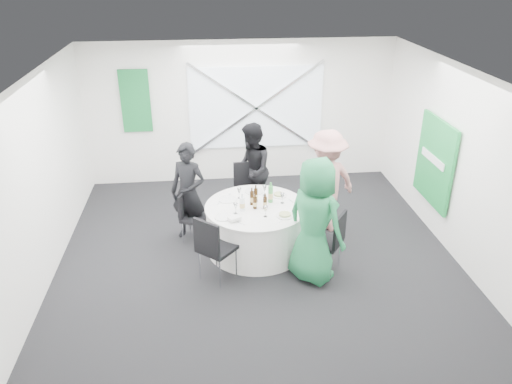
{
  "coord_description": "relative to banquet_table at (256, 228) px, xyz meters",
  "views": [
    {
      "loc": [
        -0.72,
        -6.49,
        4.23
      ],
      "look_at": [
        0.0,
        0.2,
        1.0
      ],
      "focal_mm": 35.0,
      "sensor_mm": 36.0,
      "label": 1
    }
  ],
  "objects": [
    {
      "name": "wine_glass_e",
      "position": [
        0.17,
        0.36,
        0.5
      ],
      "size": [
        0.07,
        0.07,
        0.17
      ],
      "color": "white",
      "rests_on": "banquet_table"
    },
    {
      "name": "window_panel",
      "position": [
        0.3,
        2.76,
        1.12
      ],
      "size": [
        2.6,
        0.03,
        1.6
      ],
      "primitive_type": "cube",
      "color": "silver",
      "rests_on": "wall_back"
    },
    {
      "name": "wall_right",
      "position": [
        3.0,
        -0.2,
        1.02
      ],
      "size": [
        0.0,
        6.0,
        6.0
      ],
      "primitive_type": "plane",
      "rotation": [
        1.57,
        0.0,
        -1.57
      ],
      "color": "white",
      "rests_on": "floor"
    },
    {
      "name": "chair_back",
      "position": [
        -0.04,
        1.16,
        0.19
      ],
      "size": [
        0.46,
        0.47,
        0.97
      ],
      "rotation": [
        0.0,
        0.0,
        0.04
      ],
      "color": "black",
      "rests_on": "floor"
    },
    {
      "name": "beer_bottle_b",
      "position": [
        0.01,
        0.16,
        0.49
      ],
      "size": [
        0.06,
        0.06,
        0.28
      ],
      "color": "#351E09",
      "rests_on": "banquet_table"
    },
    {
      "name": "beer_bottle_d",
      "position": [
        -0.02,
        -0.07,
        0.47
      ],
      "size": [
        0.06,
        0.06,
        0.24
      ],
      "color": "#351E09",
      "rests_on": "banquet_table"
    },
    {
      "name": "person_man_back_left",
      "position": [
        -1.03,
        0.5,
        0.43
      ],
      "size": [
        0.7,
        0.61,
        1.62
      ],
      "primitive_type": "imported",
      "rotation": [
        0.0,
        0.0,
        -0.46
      ],
      "color": "black",
      "rests_on": "floor"
    },
    {
      "name": "wall_left",
      "position": [
        -3.0,
        -0.2,
        1.02
      ],
      "size": [
        0.0,
        6.0,
        6.0
      ],
      "primitive_type": "plane",
      "rotation": [
        1.57,
        0.0,
        1.57
      ],
      "color": "white",
      "rests_on": "floor"
    },
    {
      "name": "chair_front_left",
      "position": [
        -0.68,
        -0.77,
        0.21
      ],
      "size": [
        0.65,
        0.65,
        1.01
      ],
      "rotation": [
        0.0,
        0.0,
        2.41
      ],
      "color": "black",
      "rests_on": "floor"
    },
    {
      "name": "knife_b",
      "position": [
        -0.27,
        -0.51,
        0.38
      ],
      "size": [
        0.12,
        0.12,
        0.01
      ],
      "primitive_type": "cube",
      "rotation": [
        0.0,
        0.0,
        -2.36
      ],
      "color": "silver",
      "rests_on": "banquet_table"
    },
    {
      "name": "chair_back_left",
      "position": [
        -1.02,
        0.41,
        0.1
      ],
      "size": [
        0.49,
        0.49,
        0.82
      ],
      "rotation": [
        0.0,
        0.0,
        1.19
      ],
      "color": "black",
      "rests_on": "floor"
    },
    {
      "name": "wine_glass_a",
      "position": [
        0.1,
        -0.34,
        0.5
      ],
      "size": [
        0.07,
        0.07,
        0.17
      ],
      "color": "white",
      "rests_on": "banquet_table"
    },
    {
      "name": "beer_bottle_c",
      "position": [
        0.13,
        -0.07,
        0.47
      ],
      "size": [
        0.06,
        0.06,
        0.24
      ],
      "color": "#351E09",
      "rests_on": "banquet_table"
    },
    {
      "name": "wine_glass_c",
      "position": [
        -0.23,
        0.31,
        0.5
      ],
      "size": [
        0.07,
        0.07,
        0.17
      ],
      "color": "white",
      "rests_on": "banquet_table"
    },
    {
      "name": "fork_c",
      "position": [
        0.57,
        0.1,
        0.38
      ],
      "size": [
        0.08,
        0.14,
        0.01
      ],
      "primitive_type": "cube",
      "rotation": [
        0.0,
        0.0,
        0.47
      ],
      "color": "silver",
      "rests_on": "banquet_table"
    },
    {
      "name": "ceiling",
      "position": [
        0.0,
        -0.2,
        2.42
      ],
      "size": [
        6.0,
        6.0,
        0.0
      ],
      "primitive_type": "plane",
      "rotation": [
        3.14,
        0.0,
        0.0
      ],
      "color": "white",
      "rests_on": "wall_back"
    },
    {
      "name": "green_water_bottle",
      "position": [
        0.24,
        0.12,
        0.51
      ],
      "size": [
        0.08,
        0.08,
        0.33
      ],
      "color": "green",
      "rests_on": "banquet_table"
    },
    {
      "name": "plate_front_left",
      "position": [
        -0.52,
        -0.31,
        0.39
      ],
      "size": [
        0.24,
        0.24,
        0.01
      ],
      "color": "silver",
      "rests_on": "banquet_table"
    },
    {
      "name": "banquet_table",
      "position": [
        0.0,
        0.0,
        0.0
      ],
      "size": [
        1.56,
        1.56,
        0.76
      ],
      "color": "white",
      "rests_on": "floor"
    },
    {
      "name": "green_banner",
      "position": [
        -2.0,
        2.75,
        1.32
      ],
      "size": [
        0.55,
        0.04,
        1.2
      ],
      "primitive_type": "cube",
      "color": "#156D35",
      "rests_on": "wall_back"
    },
    {
      "name": "clear_water_bottle",
      "position": [
        -0.22,
        -0.11,
        0.48
      ],
      "size": [
        0.08,
        0.08,
        0.27
      ],
      "color": "white",
      "rests_on": "banquet_table"
    },
    {
      "name": "person_man_back",
      "position": [
        0.05,
        1.22,
        0.45
      ],
      "size": [
        0.48,
        0.83,
        1.67
      ],
      "primitive_type": "imported",
      "rotation": [
        0.0,
        0.0,
        -1.61
      ],
      "color": "black",
      "rests_on": "floor"
    },
    {
      "name": "wall_front",
      "position": [
        0.0,
        -3.2,
        1.02
      ],
      "size": [
        6.0,
        0.0,
        6.0
      ],
      "primitive_type": "plane",
      "rotation": [
        -1.57,
        0.0,
        0.0
      ],
      "color": "white",
      "rests_on": "floor"
    },
    {
      "name": "beer_bottle_a",
      "position": [
        -0.06,
        0.07,
        0.49
      ],
      "size": [
        0.06,
        0.06,
        0.28
      ],
      "color": "#351E09",
      "rests_on": "banquet_table"
    },
    {
      "name": "plate_back_right",
      "position": [
        0.4,
        0.32,
        0.4
      ],
      "size": [
        0.25,
        0.25,
        0.04
      ],
      "color": "silver",
      "rests_on": "banquet_table"
    },
    {
      "name": "plate_back",
      "position": [
        0.03,
        0.51,
        0.39
      ],
      "size": [
        0.3,
        0.3,
        0.01
      ],
      "color": "silver",
      "rests_on": "banquet_table"
    },
    {
      "name": "green_sign",
      "position": [
        2.94,
        0.4,
        0.82
      ],
      "size": [
        0.05,
        1.2,
        1.4
      ],
      "primitive_type": "cube",
      "color": "green",
      "rests_on": "wall_right"
    },
    {
      "name": "wine_glass_b",
      "position": [
        -0.32,
        -0.2,
        0.5
      ],
      "size": [
        0.07,
        0.07,
        0.17
      ],
      "color": "white",
      "rests_on": "banquet_table"
    },
    {
      "name": "plate_back_left",
      "position": [
        -0.41,
        0.27,
        0.39
      ],
      "size": [
        0.29,
        0.29,
        0.01
      ],
      "color": "silver",
      "rests_on": "banquet_table"
    },
    {
      "name": "fork_d",
      "position": [
        0.32,
        -0.48,
        0.38
      ],
      "size": [
        0.11,
        0.13,
        0.01
      ],
      "primitive_type": "cube",
      "rotation": [
        0.0,
        0.0,
        -0.68
      ],
      "color": "silver",
      "rests_on": "banquet_table"
    },
    {
      "name": "chair_front_right",
      "position": [
        1.0,
        -0.71,
        0.18
      ],
      "size": [
        0.61,
        0.6,
        0.96
      ],
      "rotation": [
        0.0,
        0.0,
        4.1
      ],
      "color": "black",
      "rests_on": "floor"
    },
    {
      "name": "fork_a",
      "position": [
        -0.39,
        0.42,
        0.38
      ],
      "size": [
        0.09,
        0.14,
        0.01
      ],
      "primitive_type": "cube",
      "rotation": [
        0.0,
        0.0,
        2.63
      ],
      "color": "silver",
      "rests_on": "banquet_table"
    },
    {
      "name": "napkin",
      "position": [
        -0.36,
        -0.42,
        0.42
      ],
      "size": [
        0.2,
        0.18,
        0.05
      ],
      "primitive_type": "cube",
      "rotation": [
        0.0,
        0.0,
        0.49
      ],
      "color": "white",
      "rests_on": "plate_front_left"
    },
    {
      "name": "floor",
      "position": [
        0.0,
        -0.2,
        -0.38
      ],
      "size": [
        6.0,
        6.0,
        0.0
      ],
      "primitive_type": "plane",
      "color": "black",
      "rests_on": "ground"
    },
    {
      "name": "window_brace_b",
      "position": [
        0.3,
        2.72,
        1.12
      ],
      "size": [
        2.63,
        0.05,
        1.84
      ],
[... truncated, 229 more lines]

